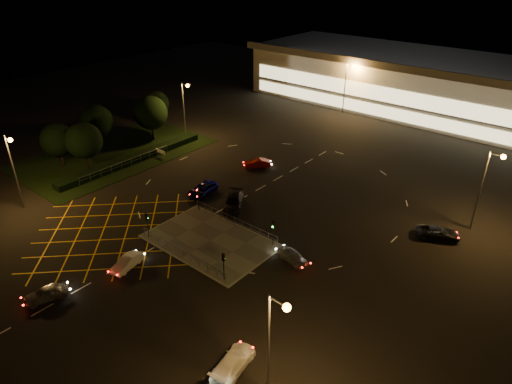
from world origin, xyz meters
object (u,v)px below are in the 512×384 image
Objects in this scene: car_left_blue at (203,189)px; car_right_silver at (293,256)px; car_approach_white at (233,362)px; signal_ne at (273,228)px; signal_sw at (147,220)px; car_east_grey at (438,233)px; signal_se at (224,261)px; signal_nw at (198,195)px; car_far_dkgrey at (234,202)px; car_queue_white at (127,263)px; car_near_silver at (46,293)px; car_circ_red at (257,163)px.

car_left_blue is 18.97m from car_right_silver.
car_left_blue is at bearing -49.96° from car_approach_white.
signal_ne is 17.65m from car_approach_white.
signal_sw is 33.53m from car_east_grey.
signal_se is 8.01m from car_right_silver.
signal_nw is 15.57m from car_right_silver.
car_far_dkgrey is at bearing -58.13° from car_approach_white.
car_queue_white is 0.79× the size of car_east_grey.
car_right_silver is at bearing -54.01° from car_far_dkgrey.
car_near_silver is at bearing 156.15° from car_right_silver.
car_near_silver is at bearing 94.08° from signal_sw.
car_circ_red is at bearing -83.12° from signal_sw.
signal_ne reaches higher than car_near_silver.
signal_ne is 16.05m from car_queue_white.
car_queue_white is 17.56m from car_approach_white.
car_far_dkgrey is at bearing 77.70° from car_queue_white.
car_circ_red is 0.81× the size of car_east_grey.
car_far_dkgrey is at bearing 82.43° from car_right_silver.
signal_se is at bearing -53.24° from car_approach_white.
signal_ne is 3.97m from car_right_silver.
car_far_dkgrey is 1.43× the size of car_right_silver.
signal_nw is 0.78× the size of car_near_silver.
signal_se is (12.00, 0.00, 0.00)m from signal_sw.
car_east_grey is at bearing -10.92° from car_far_dkgrey.
car_far_dkgrey is 12.71m from car_circ_red.
car_far_dkgrey is (5.75, 0.01, 0.10)m from car_left_blue.
signal_nw reaches higher than car_circ_red.
signal_se is 0.63× the size of car_left_blue.
car_left_blue is 30.02m from car_approach_white.
car_far_dkgrey is (2.77, 3.60, -1.58)m from signal_nw.
signal_ne reaches higher than car_far_dkgrey.
signal_nw is at bearing 90.76° from car_east_grey.
signal_se is 0.79× the size of car_circ_red.
car_far_dkgrey is at bearing -21.31° from car_circ_red.
signal_nw is at bearing -48.02° from car_approach_white.
car_right_silver is at bearing -116.14° from signal_se.
car_near_silver is (0.92, -12.93, -1.68)m from signal_sw.
car_circ_red is at bearing 79.13° from car_left_blue.
signal_ne is 0.82× the size of car_queue_white.
car_queue_white is at bearing 118.91° from signal_sw.
signal_se is at bearing 66.04° from car_near_silver.
car_east_grey is at bearing 9.14° from car_left_blue.
signal_se is 14.41m from signal_nw.
car_left_blue is at bearing -75.57° from signal_sw.
signal_ne is at bearing -146.35° from signal_sw.
car_approach_white is (4.71, -14.60, 0.06)m from car_right_silver.
car_east_grey is (24.78, 34.39, -0.00)m from car_near_silver.
car_left_blue reaches higher than car_right_silver.
car_near_silver is 1.04× the size of car_queue_white.
car_east_grey reaches higher than car_queue_white.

